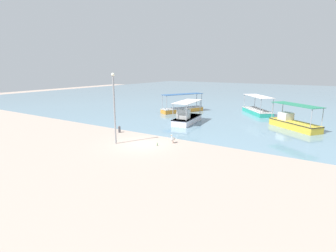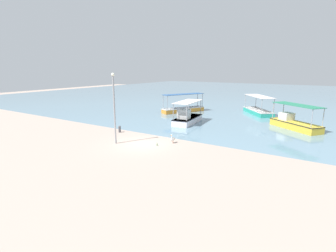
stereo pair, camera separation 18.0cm
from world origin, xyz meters
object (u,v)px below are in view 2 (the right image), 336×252
at_px(pelican, 173,139).
at_px(glass_bottle, 157,144).
at_px(fishing_boat_far_left, 183,109).
at_px(fishing_boat_near_left, 258,111).
at_px(fishing_boat_far_right, 294,123).
at_px(fishing_boat_center, 187,118).
at_px(lamp_post, 114,105).
at_px(mooring_bollard, 120,129).

relative_size(pelican, glass_bottle, 2.98).
relative_size(fishing_boat_far_left, fishing_boat_near_left, 1.07).
distance_m(fishing_boat_far_right, fishing_boat_near_left, 9.13).
bearing_deg(fishing_boat_near_left, glass_bottle, -98.75).
bearing_deg(fishing_boat_far_right, pelican, -124.55).
distance_m(fishing_boat_far_right, fishing_boat_center, 11.62).
distance_m(fishing_boat_center, glass_bottle, 9.57).
distance_m(fishing_boat_center, lamp_post, 11.06).
xyz_separation_m(fishing_boat_far_right, glass_bottle, (-8.74, -13.10, -0.51)).
xyz_separation_m(fishing_boat_far_right, lamp_post, (-12.15, -14.47, 2.74)).
bearing_deg(fishing_boat_far_right, fishing_boat_center, -160.84).
bearing_deg(pelican, glass_bottle, -115.97).
height_order(fishing_boat_far_left, glass_bottle, fishing_boat_far_left).
xyz_separation_m(pelican, lamp_post, (-4.09, -2.77, 2.99)).
distance_m(fishing_boat_center, fishing_boat_near_left, 12.25).
height_order(pelican, lamp_post, lamp_post).
xyz_separation_m(fishing_boat_center, pelican, (2.92, -7.89, -0.27)).
bearing_deg(mooring_bollard, fishing_boat_far_left, 92.90).
bearing_deg(fishing_boat_far_left, mooring_bollard, -87.10).
relative_size(fishing_boat_far_right, fishing_boat_near_left, 0.92).
xyz_separation_m(fishing_boat_far_left, mooring_bollard, (0.72, -14.29, -0.15)).
distance_m(fishing_boat_far_left, lamp_post, 17.90).
bearing_deg(pelican, fishing_boat_far_left, 116.43).
distance_m(fishing_boat_far_right, mooring_bollard, 18.51).
bearing_deg(glass_bottle, fishing_boat_center, 103.55).
xyz_separation_m(fishing_boat_far_left, fishing_boat_near_left, (9.71, 4.28, -0.02)).
bearing_deg(fishing_boat_center, glass_bottle, -76.45).
distance_m(fishing_boat_far_left, mooring_bollard, 14.31).
relative_size(fishing_boat_far_right, pelican, 7.02).
bearing_deg(fishing_boat_far_left, lamp_post, -79.66).
height_order(fishing_boat_center, fishing_boat_near_left, fishing_boat_center).
bearing_deg(lamp_post, glass_bottle, 21.86).
height_order(fishing_boat_far_right, mooring_bollard, fishing_boat_far_right).
bearing_deg(lamp_post, fishing_boat_near_left, 73.20).
height_order(fishing_boat_near_left, mooring_bollard, fishing_boat_near_left).
bearing_deg(fishing_boat_near_left, fishing_boat_far_right, -52.08).
xyz_separation_m(fishing_boat_far_right, fishing_boat_far_left, (-15.32, 2.92, -0.10)).
xyz_separation_m(fishing_boat_far_left, pelican, (7.27, -14.62, -0.14)).
relative_size(fishing_boat_far_right, fishing_boat_center, 1.05).
bearing_deg(lamp_post, mooring_bollard, 128.34).
distance_m(fishing_boat_far_left, glass_bottle, 17.32).
relative_size(pelican, mooring_bollard, 1.16).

